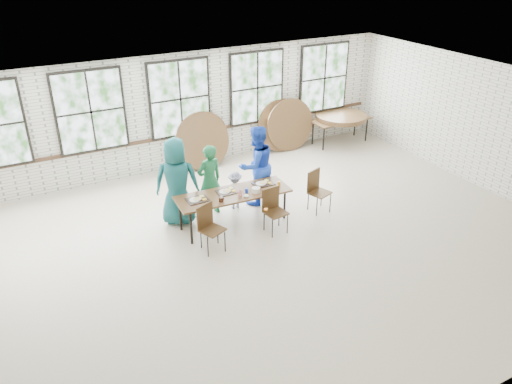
# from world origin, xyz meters

# --- Properties ---
(room) EXTENTS (12.00, 12.00, 12.00)m
(room) POSITION_xyz_m (0.00, 4.44, 1.83)
(room) COLOR #B2A78E
(room) RESTS_ON ground
(dining_table) EXTENTS (2.44, 0.94, 0.74)m
(dining_table) POSITION_xyz_m (-0.15, 1.11, 0.69)
(dining_table) COLOR brown
(dining_table) RESTS_ON ground
(chair_near_left) EXTENTS (0.54, 0.54, 0.95)m
(chair_near_left) POSITION_xyz_m (-0.99, 0.50, 0.56)
(chair_near_left) COLOR #442D16
(chair_near_left) RESTS_ON ground
(chair_near_right) EXTENTS (0.46, 0.45, 0.95)m
(chair_near_right) POSITION_xyz_m (0.46, 0.51, 0.56)
(chair_near_right) COLOR #442D16
(chair_near_right) RESTS_ON ground
(chair_spare) EXTENTS (0.53, 0.52, 0.95)m
(chair_spare) POSITION_xyz_m (1.75, 0.82, 0.56)
(chair_spare) COLOR #442D16
(chair_spare) RESTS_ON ground
(adult_teal) EXTENTS (1.10, 0.94, 1.90)m
(adult_teal) POSITION_xyz_m (-1.14, 1.76, 0.95)
(adult_teal) COLOR #19615F
(adult_teal) RESTS_ON ground
(adult_green) EXTENTS (0.65, 0.49, 1.63)m
(adult_green) POSITION_xyz_m (-0.40, 1.76, 0.81)
(adult_green) COLOR #1A6237
(adult_green) RESTS_ON ground
(toddler) EXTENTS (0.62, 0.44, 0.88)m
(toddler) POSITION_xyz_m (0.20, 1.76, 0.44)
(toddler) COLOR #14133B
(toddler) RESTS_ON ground
(adult_blue) EXTENTS (0.98, 0.81, 1.85)m
(adult_blue) POSITION_xyz_m (0.74, 1.76, 0.92)
(adult_blue) COLOR blue
(adult_blue) RESTS_ON ground
(storage_table) EXTENTS (1.82, 0.81, 0.74)m
(storage_table) POSITION_xyz_m (4.73, 3.92, 0.69)
(storage_table) COLOR brown
(storage_table) RESTS_ON ground
(tabletop_clutter) EXTENTS (2.03, 0.61, 0.11)m
(tabletop_clutter) POSITION_xyz_m (-0.03, 1.08, 0.77)
(tabletop_clutter) COLOR black
(tabletop_clutter) RESTS_ON dining_table
(round_tops_stacked) EXTENTS (1.50, 1.50, 0.13)m
(round_tops_stacked) POSITION_xyz_m (4.73, 3.92, 0.80)
(round_tops_stacked) COLOR brown
(round_tops_stacked) RESTS_ON storage_table
(round_tops_leaning) EXTENTS (4.20, 0.49, 1.50)m
(round_tops_leaning) POSITION_xyz_m (1.74, 4.22, 0.73)
(round_tops_leaning) COLOR brown
(round_tops_leaning) RESTS_ON ground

